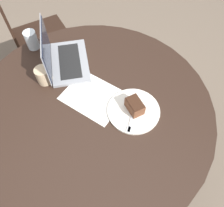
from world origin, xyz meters
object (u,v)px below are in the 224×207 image
Objects in this scene: coffee_glass at (44,75)px; plate at (134,111)px; chair at (33,38)px; laptop at (63,59)px.

plate is at bearing 15.61° from coffee_glass.
chair is 1.13m from plate.
chair is 3.36× the size of plate.
plate is 2.89× the size of coffee_glass.
chair is 0.68m from laptop.
plate is at bearing 12.37° from chair.
laptop is (-0.50, 0.02, 0.04)m from plate.
laptop is at bearing 178.10° from plate.
coffee_glass is (0.60, -0.33, 0.29)m from chair.
coffee_glass is 0.23× the size of laptop.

